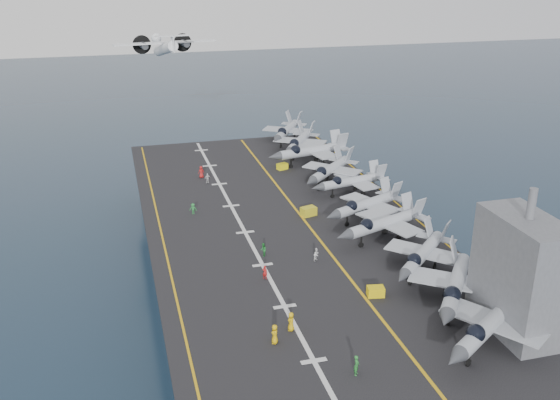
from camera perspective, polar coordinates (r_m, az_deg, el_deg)
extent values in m
plane|color=#142135|center=(90.82, 0.67, -8.56)|extent=(500.00, 500.00, 0.00)
cube|color=#56595E|center=(88.44, 0.68, -5.75)|extent=(36.00, 90.00, 10.00)
cube|color=black|center=(86.20, 0.70, -2.67)|extent=(38.00, 92.00, 0.40)
cube|color=gold|center=(86.92, 2.60, -2.32)|extent=(0.35, 90.00, 0.02)
cube|color=silver|center=(84.80, -3.21, -2.96)|extent=(0.50, 90.00, 0.02)
cube|color=gold|center=(83.47, -10.62, -3.73)|extent=(0.25, 90.00, 0.02)
cube|color=gold|center=(92.52, 11.79, -1.27)|extent=(0.25, 90.00, 0.02)
imported|color=gold|center=(61.33, -0.49, -12.16)|extent=(1.22, 1.42, 2.00)
imported|color=#B21919|center=(72.51, -1.40, -6.63)|extent=(1.23, 1.19, 1.72)
imported|color=#228732|center=(77.86, -1.54, -4.57)|extent=(0.85, 1.13, 1.71)
imported|color=#218436|center=(91.27, -7.96, -0.79)|extent=(1.12, 0.91, 1.61)
imported|color=silver|center=(103.55, -6.64, 1.99)|extent=(1.08, 0.80, 1.66)
imported|color=#B21919|center=(106.17, -7.21, 2.56)|extent=(1.31, 0.96, 2.03)
imported|color=#267E2F|center=(57.73, 7.01, -14.76)|extent=(1.26, 1.41, 1.96)
imported|color=white|center=(76.85, 3.35, -4.99)|extent=(1.18, 1.13, 1.65)
imported|color=gold|center=(63.20, 1.01, -11.05)|extent=(1.22, 1.42, 2.00)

